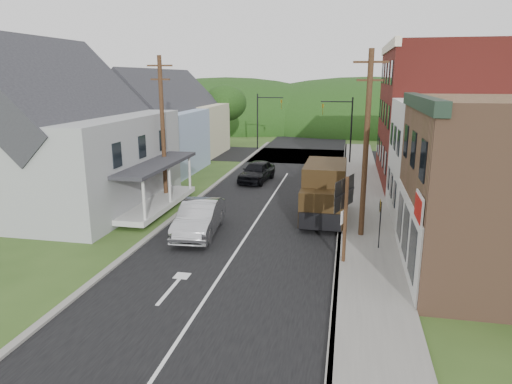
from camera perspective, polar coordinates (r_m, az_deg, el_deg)
The scene contains 24 objects.
ground at distance 20.63m, azimuth -2.74°, elevation -7.87°, with size 120.00×120.00×0.00m, color #2D4719.
road at distance 29.93m, azimuth 1.92°, elevation -0.81°, with size 9.00×90.00×0.02m, color black.
cross_road at distance 46.42m, azimuth 5.42°, elevation 4.53°, with size 60.00×9.00×0.02m, color black.
sidewalk_right at distance 27.64m, azimuth 13.38°, elevation -2.31°, with size 2.80×55.00×0.15m, color slate.
curb_right at distance 27.61m, azimuth 10.58°, elevation -2.18°, with size 0.20×55.00×0.15m, color slate.
curb_left at distance 29.17m, azimuth -7.78°, elevation -1.21°, with size 0.30×55.00×0.12m, color slate.
storefront_white at distance 27.21m, azimuth 25.24°, elevation 3.33°, with size 8.00×7.00×6.50m, color silver.
storefront_red at distance 36.23m, azimuth 22.10°, elevation 8.83°, with size 8.00×12.00×10.00m, color maroon.
house_gray at distance 29.90m, azimuth -22.87°, elevation 6.35°, with size 10.20×12.24×8.35m.
house_blue at distance 39.06m, azimuth -12.53°, elevation 7.91°, with size 7.14×8.16×7.28m.
house_cream at distance 47.57m, azimuth -8.70°, elevation 9.15°, with size 7.14×8.16×7.28m.
utility_pole_right at distance 22.26m, azimuth 13.60°, elevation 5.83°, with size 1.60×0.26×9.00m.
utility_pole_left at distance 28.97m, azimuth -11.58°, elevation 7.79°, with size 1.60×0.26×9.00m.
traffic_signal_right at distance 42.22m, azimuth 10.90°, elevation 8.53°, with size 2.87×0.20×6.00m.
traffic_signal_left at distance 50.01m, azimuth 0.98°, elevation 9.62°, with size 2.87×0.20×6.00m.
tree_left_b at distance 37.58m, azimuth -24.25°, elevation 8.60°, with size 4.80×4.80×6.94m.
tree_left_c at distance 45.29m, azimuth -20.60°, elevation 11.03°, with size 5.80×5.80×8.41m.
tree_left_d at distance 52.44m, azimuth -3.86°, elevation 11.04°, with size 4.80×4.80×6.94m.
forested_ridge at distance 74.08m, azimuth 7.77°, elevation 8.07°, with size 90.00×30.00×16.00m, color black.
silver_sedan at distance 23.13m, azimuth -7.11°, elevation -3.29°, with size 1.78×5.10×1.68m, color #ADADB2.
dark_sedan at distance 34.55m, azimuth 0.11°, elevation 2.58°, with size 1.85×4.61×1.57m, color black.
delivery_van at distance 25.50m, azimuth 8.52°, elevation 0.02°, with size 2.35×5.56×3.10m.
route_sign_cluster at distance 19.16m, azimuth 11.03°, elevation -1.87°, with size 0.79×2.00×3.67m.
warning_sign at distance 21.30m, azimuth 15.24°, elevation -3.00°, with size 0.10×0.64×2.32m.
Camera 1 is at (4.74, -18.52, 7.74)m, focal length 32.00 mm.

